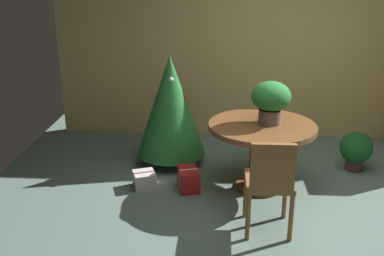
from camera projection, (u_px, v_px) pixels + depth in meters
ground_plane at (293, 211)px, 4.43m from camera, size 6.60×6.60×0.00m
back_wall_panel at (276, 44)px, 6.06m from camera, size 6.00×0.10×2.60m
round_dining_table at (261, 141)px, 4.73m from camera, size 1.13×1.13×0.74m
flower_vase at (271, 99)px, 4.61m from camera, size 0.41×0.41×0.45m
wooden_chair_near at (270, 181)px, 3.90m from camera, size 0.42×0.44×0.92m
holiday_tree at (171, 106)px, 5.32m from camera, size 0.83×0.83×1.34m
gift_box_cream at (144, 179)px, 4.90m from camera, size 0.29×0.29×0.17m
gift_box_red at (189, 179)px, 4.85m from camera, size 0.27×0.35×0.23m
potted_plant at (356, 149)px, 5.26m from camera, size 0.38×0.38×0.47m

